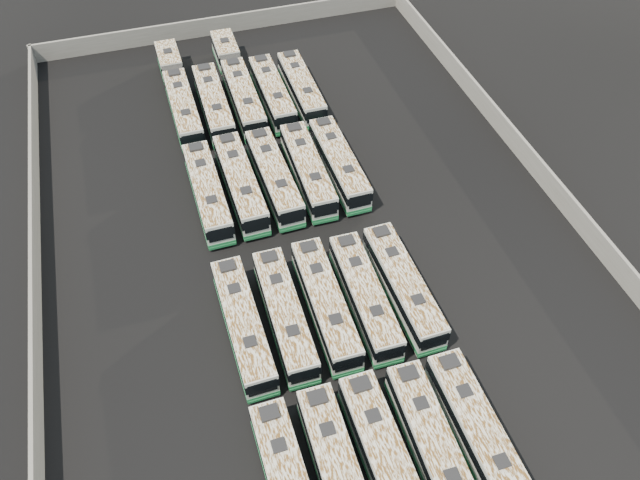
# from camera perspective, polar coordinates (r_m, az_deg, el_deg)

# --- Properties ---
(ground) EXTENTS (140.00, 140.00, 0.00)m
(ground) POSITION_cam_1_polar(r_m,az_deg,el_deg) (52.94, -0.59, -0.33)
(ground) COLOR black
(ground) RESTS_ON ground
(perimeter_wall) EXTENTS (45.20, 73.20, 2.20)m
(perimeter_wall) POSITION_cam_1_polar(r_m,az_deg,el_deg) (52.13, -0.60, 0.48)
(perimeter_wall) COLOR slate
(perimeter_wall) RESTS_ON ground
(bus_front_left) EXTENTS (2.53, 11.24, 3.16)m
(bus_front_left) POSITION_cam_1_polar(r_m,az_deg,el_deg) (40.70, 1.75, -20.70)
(bus_front_left) COLOR #BABDB6
(bus_front_left) RESTS_ON ground
(bus_front_center) EXTENTS (2.50, 11.48, 3.23)m
(bus_front_center) POSITION_cam_1_polar(r_m,az_deg,el_deg) (41.16, 6.07, -19.52)
(bus_front_center) COLOR #BABDB6
(bus_front_center) RESTS_ON ground
(bus_front_right) EXTENTS (2.61, 11.18, 3.13)m
(bus_front_right) POSITION_cam_1_polar(r_m,az_deg,el_deg) (41.99, 10.30, -18.15)
(bus_front_right) COLOR #BABDB6
(bus_front_right) RESTS_ON ground
(bus_front_far_right) EXTENTS (2.45, 11.24, 3.16)m
(bus_front_far_right) POSITION_cam_1_polar(r_m,az_deg,el_deg) (42.93, 14.27, -16.83)
(bus_front_far_right) COLOR #BABDB6
(bus_front_far_right) RESTS_ON ground
(bus_midfront_far_left) EXTENTS (2.53, 11.19, 3.14)m
(bus_midfront_far_left) POSITION_cam_1_polar(r_m,az_deg,el_deg) (46.21, -7.01, -7.71)
(bus_midfront_far_left) COLOR #BABDB6
(bus_midfront_far_left) RESTS_ON ground
(bus_midfront_left) EXTENTS (2.48, 11.09, 3.12)m
(bus_midfront_left) POSITION_cam_1_polar(r_m,az_deg,el_deg) (46.49, -3.24, -6.82)
(bus_midfront_left) COLOR #BABDB6
(bus_midfront_left) RESTS_ON ground
(bus_midfront_center) EXTENTS (2.53, 11.21, 3.15)m
(bus_midfront_center) POSITION_cam_1_polar(r_m,az_deg,el_deg) (46.97, 0.51, -5.85)
(bus_midfront_center) COLOR #BABDB6
(bus_midfront_center) RESTS_ON ground
(bus_midfront_right) EXTENTS (2.54, 11.04, 3.10)m
(bus_midfront_right) POSITION_cam_1_polar(r_m,az_deg,el_deg) (47.55, 4.11, -5.14)
(bus_midfront_right) COLOR #BABDB6
(bus_midfront_right) RESTS_ON ground
(bus_midfront_far_right) EXTENTS (2.56, 11.17, 3.13)m
(bus_midfront_far_right) POSITION_cam_1_polar(r_m,az_deg,el_deg) (48.42, 7.59, -4.18)
(bus_midfront_far_right) COLOR #BABDB6
(bus_midfront_far_right) RESTS_ON ground
(bus_midback_far_left) EXTENTS (2.50, 11.29, 3.17)m
(bus_midback_far_left) POSITION_cam_1_polar(r_m,az_deg,el_deg) (55.86, -10.22, 4.32)
(bus_midback_far_left) COLOR #BABDB6
(bus_midback_far_left) RESTS_ON ground
(bus_midback_left) EXTENTS (2.64, 11.52, 3.23)m
(bus_midback_left) POSITION_cam_1_polar(r_m,az_deg,el_deg) (56.22, -7.27, 5.16)
(bus_midback_left) COLOR #BABDB6
(bus_midback_left) RESTS_ON ground
(bus_midback_center) EXTENTS (2.68, 11.38, 3.19)m
(bus_midback_center) POSITION_cam_1_polar(r_m,az_deg,el_deg) (56.58, -4.21, 5.77)
(bus_midback_center) COLOR #BABDB6
(bus_midback_center) RESTS_ON ground
(bus_midback_right) EXTENTS (2.55, 11.27, 3.16)m
(bus_midback_right) POSITION_cam_1_polar(r_m,az_deg,el_deg) (57.13, -1.12, 6.39)
(bus_midback_right) COLOR #BABDB6
(bus_midback_right) RESTS_ON ground
(bus_midback_far_right) EXTENTS (2.45, 11.14, 3.13)m
(bus_midback_far_right) POSITION_cam_1_polar(r_m,az_deg,el_deg) (57.89, 1.76, 7.02)
(bus_midback_far_right) COLOR #BABDB6
(bus_midback_far_right) RESTS_ON ground
(bus_back_far_left) EXTENTS (2.48, 17.32, 3.14)m
(bus_back_far_left) POSITION_cam_1_polar(r_m,az_deg,el_deg) (68.28, -12.79, 12.98)
(bus_back_far_left) COLOR #BABDB6
(bus_back_far_left) RESTS_ON ground
(bus_back_left) EXTENTS (2.50, 11.39, 3.20)m
(bus_back_left) POSITION_cam_1_polar(r_m,az_deg,el_deg) (65.89, -9.68, 12.14)
(bus_back_left) COLOR #BABDB6
(bus_back_left) RESTS_ON ground
(bus_back_center) EXTENTS (2.56, 17.75, 3.21)m
(bus_back_center) POSITION_cam_1_polar(r_m,az_deg,el_deg) (68.78, -7.55, 14.11)
(bus_back_center) COLOR #BABDB6
(bus_back_center) RESTS_ON ground
(bus_back_right) EXTENTS (2.37, 11.08, 3.12)m
(bus_back_right) POSITION_cam_1_polar(r_m,az_deg,el_deg) (66.81, -4.37, 13.23)
(bus_back_right) COLOR #BABDB6
(bus_back_right) RESTS_ON ground
(bus_back_far_right) EXTENTS (2.38, 10.99, 3.09)m
(bus_back_far_right) POSITION_cam_1_polar(r_m,az_deg,el_deg) (67.43, -1.71, 13.70)
(bus_back_far_right) COLOR #BABDB6
(bus_back_far_right) RESTS_ON ground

